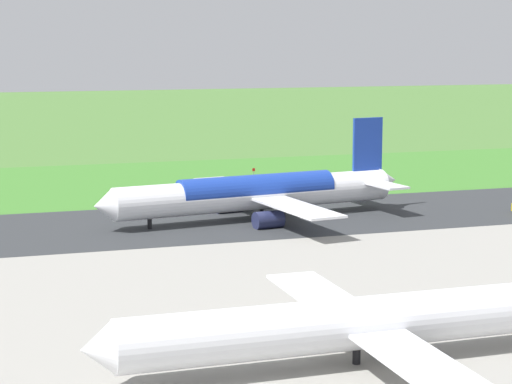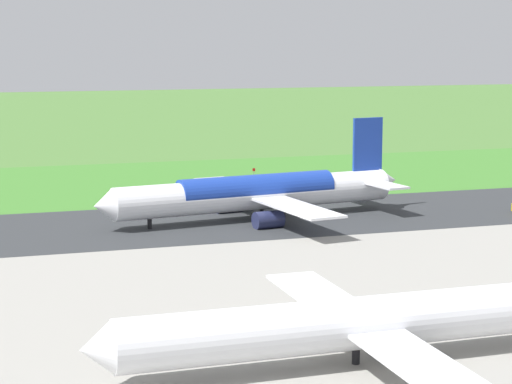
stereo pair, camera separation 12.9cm
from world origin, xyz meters
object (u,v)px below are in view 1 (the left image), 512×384
object	(u,v)px
airliner_main	(258,193)
airliner_parked_mid	(360,322)
traffic_cone_orange	(221,182)
no_stopping_sign	(254,173)

from	to	relation	value
airliner_main	airliner_parked_mid	bearing A→B (deg)	79.74
airliner_parked_mid	traffic_cone_orange	bearing A→B (deg)	-98.93
airliner_main	no_stopping_sign	size ratio (longest dim) A/B	20.79
no_stopping_sign	traffic_cone_orange	distance (m)	7.96
no_stopping_sign	airliner_main	bearing A→B (deg)	73.53
airliner_parked_mid	airliner_main	bearing A→B (deg)	-100.26
airliner_parked_mid	no_stopping_sign	xyz separation A→B (m)	(-24.66, -110.38, -2.39)
traffic_cone_orange	airliner_parked_mid	bearing A→B (deg)	81.07
airliner_parked_mid	traffic_cone_orange	size ratio (longest dim) A/B	89.54
airliner_main	traffic_cone_orange	bearing A→B (deg)	-96.54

